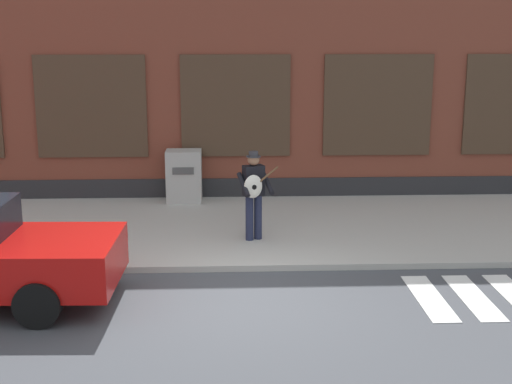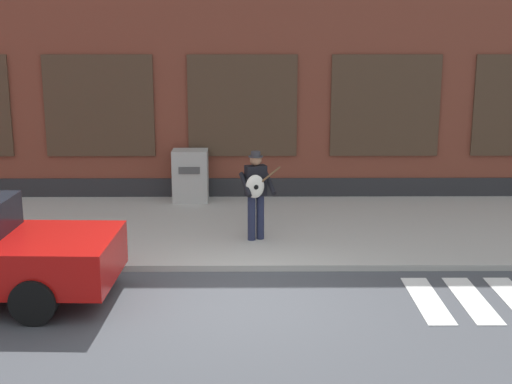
% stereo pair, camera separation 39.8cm
% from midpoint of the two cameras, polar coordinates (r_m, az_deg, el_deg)
% --- Properties ---
extents(ground_plane, '(160.00, 160.00, 0.00)m').
position_cam_midpoint_polar(ground_plane, '(11.00, -0.36, -8.60)').
color(ground_plane, '#424449').
extents(sidewalk, '(28.00, 4.96, 0.11)m').
position_cam_midpoint_polar(sidewalk, '(14.51, -0.38, -2.88)').
color(sidewalk, '#ADAAA3').
rests_on(sidewalk, ground).
extents(building_backdrop, '(28.00, 4.06, 6.91)m').
position_cam_midpoint_polar(building_backdrop, '(18.41, -0.41, 11.29)').
color(building_backdrop, brown).
rests_on(building_backdrop, ground).
extents(busker, '(0.79, 0.67, 1.69)m').
position_cam_midpoint_polar(busker, '(13.29, 0.85, 0.14)').
color(busker, '#1E233D').
rests_on(busker, sidewalk).
extents(utility_box, '(0.80, 0.58, 1.20)m').
position_cam_midpoint_polar(utility_box, '(16.36, -4.58, 1.31)').
color(utility_box, '#ADADA8').
rests_on(utility_box, sidewalk).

